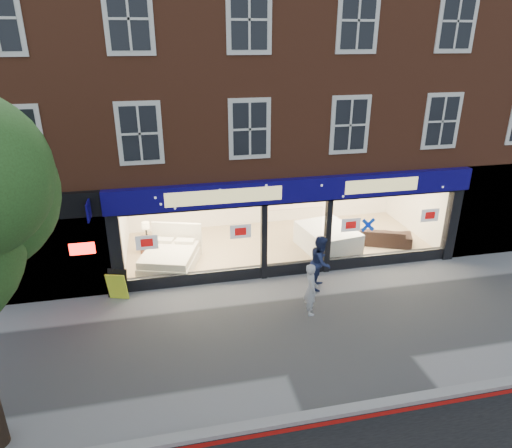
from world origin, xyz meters
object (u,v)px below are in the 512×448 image
object	(u,v)px
mattress_stack	(327,238)
sofa	(381,236)
pedestrian_grey	(311,289)
pedestrian_blue	(321,262)
display_bed	(171,256)
a_board	(117,285)

from	to	relation	value
mattress_stack	sofa	bearing A→B (deg)	0.96
sofa	pedestrian_grey	size ratio (longest dim) A/B	1.40
pedestrian_blue	display_bed	bearing A→B (deg)	93.71
a_board	pedestrian_grey	distance (m)	5.64
sofa	a_board	world-z (taller)	a_board
sofa	display_bed	bearing A→B (deg)	24.26
mattress_stack	sofa	distance (m)	2.12
mattress_stack	display_bed	bearing A→B (deg)	-179.19
pedestrian_grey	sofa	bearing A→B (deg)	-42.41
a_board	display_bed	bearing A→B (deg)	63.20
display_bed	a_board	world-z (taller)	display_bed
a_board	pedestrian_grey	bearing A→B (deg)	-2.06
pedestrian_blue	sofa	bearing A→B (deg)	-23.69
display_bed	pedestrian_grey	size ratio (longest dim) A/B	1.65
mattress_stack	a_board	xyz separation A→B (m)	(-7.15, -1.71, -0.07)
a_board	pedestrian_blue	world-z (taller)	pedestrian_blue
display_bed	pedestrian_blue	world-z (taller)	pedestrian_blue
display_bed	a_board	distance (m)	2.29
mattress_stack	pedestrian_blue	bearing A→B (deg)	-115.37
mattress_stack	pedestrian_blue	xyz separation A→B (m)	(-1.09, -2.30, 0.33)
a_board	mattress_stack	bearing A→B (deg)	31.24
mattress_stack	pedestrian_grey	xyz separation A→B (m)	(-1.85, -3.62, 0.24)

